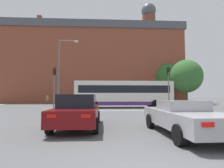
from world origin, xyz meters
name	(u,v)px	position (x,y,z in m)	size (l,w,h in m)	color
stop_line_strip	(112,111)	(0.00, 14.52, 0.00)	(9.31, 0.30, 0.01)	silver
far_pavement	(108,104)	(0.00, 27.69, 0.01)	(70.34, 2.50, 0.01)	gray
brick_civic_building	(95,65)	(-2.68, 37.03, 8.64)	(38.25, 11.14, 23.48)	brown
car_saloon_left	(78,111)	(-2.09, 5.43, 0.77)	(2.00, 4.51, 1.54)	#600C0F
car_roadster_right	(184,117)	(2.17, 3.76, 0.66)	(2.09, 4.72, 1.29)	#9E9EA3
bus_crossing_lead	(123,94)	(1.66, 19.11, 1.77)	(12.00, 2.76, 3.28)	silver
traffic_light_far_left	(75,89)	(-5.73, 27.01, 2.56)	(0.26, 0.31, 3.78)	slate
traffic_light_far_right	(141,90)	(5.68, 27.14, 2.47)	(0.26, 0.31, 3.63)	slate
traffic_light_near_left	(54,81)	(-5.98, 15.45, 2.97)	(0.26, 0.31, 4.44)	slate
traffic_light_near_right	(169,81)	(6.15, 15.59, 3.05)	(0.26, 0.31, 4.58)	slate
street_lamp_junction	(62,66)	(-5.50, 16.69, 4.76)	(2.23, 0.36, 7.85)	slate
pedestrian_waiting	(47,99)	(-10.57, 27.97, 0.91)	(0.46, 0.39, 1.57)	brown
pedestrian_walking_east	(146,99)	(6.86, 28.29, 0.98)	(0.40, 0.46, 1.67)	black
pedestrian_walking_west	(82,98)	(-4.54, 27.97, 1.05)	(0.42, 0.45, 1.77)	black
tree_by_building	(168,78)	(12.39, 32.32, 5.22)	(5.51, 5.51, 8.12)	#4C3823
tree_kerbside	(186,76)	(13.95, 27.48, 4.99)	(5.59, 5.59, 7.93)	#4C3823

